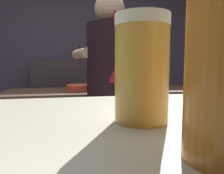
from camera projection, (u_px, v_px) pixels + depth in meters
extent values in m
cube|color=#4A4054|center=(75.00, 53.00, 3.42)|extent=(5.20, 0.10, 2.70)
cube|color=#4B3326|center=(116.00, 135.00, 2.15)|extent=(2.10, 0.60, 0.92)
cube|color=#3C3038|center=(65.00, 102.00, 3.19)|extent=(0.90, 0.36, 1.23)
cube|color=#252F37|center=(110.00, 159.00, 1.68)|extent=(0.28, 0.20, 0.85)
cylinder|color=black|center=(110.00, 65.00, 1.61)|extent=(0.34, 0.34, 0.60)
sphere|color=tan|center=(110.00, 9.00, 1.56)|extent=(0.22, 0.22, 0.22)
cone|color=maroon|center=(115.00, 44.00, 1.50)|extent=(0.18, 0.18, 0.53)
cylinder|color=tan|center=(82.00, 54.00, 1.68)|extent=(0.14, 0.33, 0.08)
cylinder|color=tan|center=(121.00, 55.00, 1.81)|extent=(0.14, 0.33, 0.08)
cube|color=olive|center=(150.00, 78.00, 2.23)|extent=(0.10, 0.08, 0.20)
cylinder|color=black|center=(147.00, 65.00, 2.21)|extent=(0.02, 0.02, 0.08)
cylinder|color=black|center=(150.00, 65.00, 2.22)|extent=(0.02, 0.02, 0.07)
cylinder|color=black|center=(153.00, 65.00, 2.23)|extent=(0.02, 0.02, 0.08)
cylinder|color=#D0472E|center=(78.00, 88.00, 1.96)|extent=(0.22, 0.22, 0.06)
cube|color=silver|center=(130.00, 89.00, 2.08)|extent=(0.24, 0.05, 0.01)
cylinder|color=gold|center=(142.00, 75.00, 0.29)|extent=(0.07, 0.07, 0.13)
cylinder|color=white|center=(142.00, 20.00, 0.29)|extent=(0.07, 0.07, 0.02)
cylinder|color=red|center=(88.00, 56.00, 3.16)|extent=(0.06, 0.06, 0.13)
cylinder|color=red|center=(88.00, 50.00, 3.15)|extent=(0.03, 0.03, 0.05)
cylinder|color=white|center=(88.00, 47.00, 3.15)|extent=(0.03, 0.03, 0.01)
cylinder|color=black|center=(80.00, 55.00, 3.19)|extent=(0.06, 0.06, 0.14)
cylinder|color=black|center=(80.00, 49.00, 3.18)|extent=(0.03, 0.03, 0.06)
cylinder|color=red|center=(79.00, 46.00, 3.18)|extent=(0.03, 0.03, 0.01)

